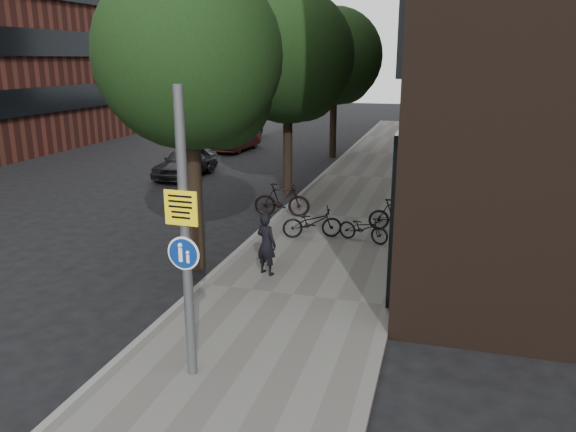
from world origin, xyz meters
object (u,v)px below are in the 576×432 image
(pedestrian, at_px, (266,244))
(parked_bike_facade_near, at_px, (363,228))
(signpost, at_px, (186,238))
(parked_car_near, at_px, (185,162))

(pedestrian, distance_m, parked_bike_facade_near, 3.70)
(signpost, height_order, parked_bike_facade_near, signpost)
(signpost, bearing_deg, parked_car_near, 118.15)
(pedestrian, bearing_deg, parked_bike_facade_near, -98.21)
(parked_car_near, bearing_deg, signpost, -59.20)
(signpost, relative_size, pedestrian, 3.08)
(signpost, bearing_deg, parked_bike_facade_near, 79.52)
(parked_bike_facade_near, bearing_deg, signpost, -174.93)
(signpost, distance_m, parked_car_near, 17.12)
(signpost, xyz_separation_m, pedestrian, (-0.17, 4.63, -1.63))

